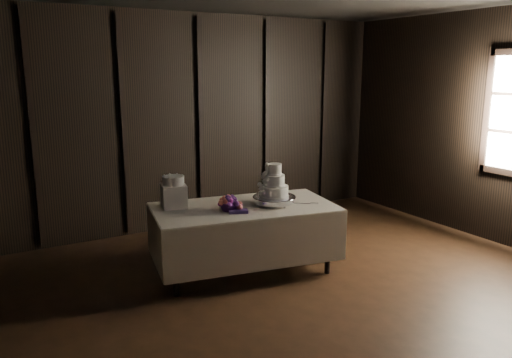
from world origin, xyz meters
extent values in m
cube|color=black|center=(0.00, 0.00, -0.02)|extent=(6.04, 7.04, 0.04)
cube|color=black|center=(0.00, 3.52, 1.50)|extent=(6.04, 0.04, 3.04)
cube|color=silver|center=(-0.33, 1.59, 0.76)|extent=(2.13, 1.37, 0.01)
cube|color=white|center=(-0.33, 1.59, 0.35)|extent=(1.96, 1.23, 0.71)
cylinder|color=silver|center=(-0.01, 1.49, 0.81)|extent=(0.52, 0.52, 0.09)
cylinder|color=white|center=(-0.01, 1.49, 0.91)|extent=(0.31, 0.31, 0.12)
cylinder|color=white|center=(-0.01, 1.49, 1.04)|extent=(0.23, 0.23, 0.12)
cylinder|color=white|center=(-0.01, 1.49, 1.16)|extent=(0.16, 0.16, 0.12)
cube|color=white|center=(-1.01, 1.96, 0.89)|extent=(0.31, 0.31, 0.25)
cylinder|color=white|center=(-1.01, 1.96, 1.06)|extent=(0.30, 0.30, 0.09)
cube|color=silver|center=(0.23, 1.37, 0.77)|extent=(0.31, 0.24, 0.01)
camera|label=1|loc=(-2.88, -3.05, 2.24)|focal=35.00mm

